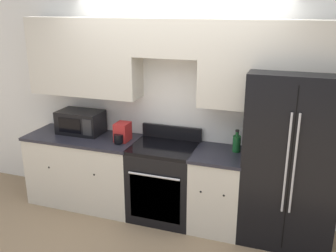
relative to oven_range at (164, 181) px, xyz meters
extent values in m
plane|color=#937A5B|center=(0.05, -0.31, -0.45)|extent=(12.00, 12.00, 0.00)
cube|color=white|center=(0.05, 0.35, 0.85)|extent=(8.00, 0.06, 2.60)
cube|color=beige|center=(-1.07, 0.15, 1.40)|extent=(1.38, 0.33, 0.92)
cube|color=beige|center=(0.00, 0.15, 1.65)|extent=(0.75, 0.33, 0.41)
cube|color=beige|center=(1.12, 0.15, 1.40)|extent=(1.48, 0.33, 0.92)
cube|color=beige|center=(-1.07, 0.00, -0.02)|extent=(1.38, 0.62, 0.86)
cube|color=#23232D|center=(-1.07, 0.00, 0.43)|extent=(1.41, 0.64, 0.03)
sphere|color=black|center=(-1.38, -0.31, 0.11)|extent=(0.03, 0.03, 0.03)
sphere|color=black|center=(-0.75, -0.31, 0.11)|extent=(0.03, 0.03, 0.03)
cube|color=beige|center=(0.65, 0.00, -0.02)|extent=(0.55, 0.62, 0.86)
cube|color=#23232D|center=(0.65, 0.00, 0.43)|extent=(0.57, 0.64, 0.03)
sphere|color=black|center=(0.52, -0.31, 0.11)|extent=(0.03, 0.03, 0.03)
sphere|color=black|center=(0.77, -0.31, 0.11)|extent=(0.03, 0.03, 0.03)
cube|color=black|center=(0.00, 0.00, -0.03)|extent=(0.75, 0.62, 0.86)
cube|color=black|center=(0.00, -0.30, -0.07)|extent=(0.60, 0.01, 0.55)
cube|color=black|center=(0.00, 0.00, 0.42)|extent=(0.75, 0.62, 0.04)
cube|color=black|center=(0.00, 0.28, 0.52)|extent=(0.75, 0.04, 0.16)
cylinder|color=silver|center=(0.00, -0.33, 0.21)|extent=(0.60, 0.02, 0.02)
cube|color=black|center=(1.39, 0.07, 0.46)|extent=(0.94, 0.77, 1.84)
cube|color=black|center=(1.39, -0.31, 0.46)|extent=(0.01, 0.01, 1.69)
cylinder|color=#B7B7BC|center=(1.35, -0.33, 0.56)|extent=(0.02, 0.02, 1.01)
cylinder|color=#B7B7BC|center=(1.42, -0.33, 0.56)|extent=(0.02, 0.02, 1.01)
cube|color=black|center=(-1.15, 0.11, 0.59)|extent=(0.56, 0.34, 0.29)
cube|color=black|center=(-1.20, -0.07, 0.59)|extent=(0.31, 0.01, 0.19)
cube|color=#262628|center=(-0.96, -0.07, 0.59)|extent=(0.12, 0.01, 0.20)
cylinder|color=#195928|center=(0.81, 0.11, 0.53)|extent=(0.09, 0.09, 0.18)
cylinder|color=#195928|center=(0.81, 0.11, 0.65)|extent=(0.04, 0.04, 0.05)
cylinder|color=black|center=(0.81, 0.11, 0.68)|extent=(0.04, 0.04, 0.02)
cube|color=#B22323|center=(-0.53, 0.02, 0.55)|extent=(0.16, 0.20, 0.22)
cylinder|color=black|center=(-0.53, -0.09, 0.51)|extent=(0.11, 0.11, 0.10)
camera|label=1|loc=(1.36, -3.77, 1.98)|focal=40.00mm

